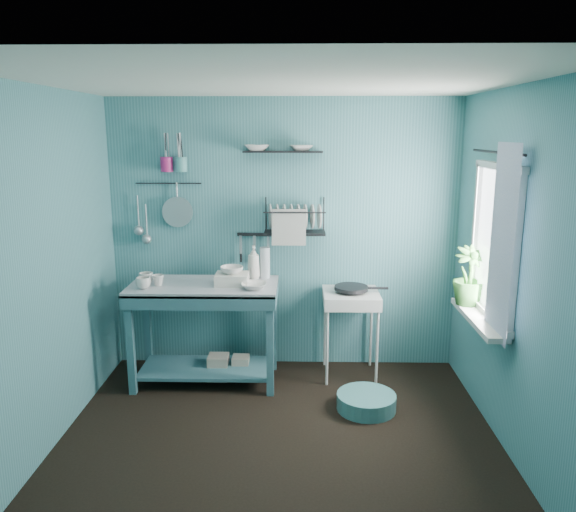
{
  "coord_description": "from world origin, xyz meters",
  "views": [
    {
      "loc": [
        0.15,
        -3.62,
        2.19
      ],
      "look_at": [
        0.05,
        0.85,
        1.2
      ],
      "focal_mm": 35.0,
      "sensor_mm": 36.0,
      "label": 1
    }
  ],
  "objects_px": {
    "work_counter": "(205,333)",
    "soap_bottle": "(254,262)",
    "wash_tub": "(232,279)",
    "hotplate_stand": "(350,334)",
    "frying_pan": "(351,288)",
    "utensil_cup_magenta": "(167,164)",
    "storage_tin_small": "(241,367)",
    "mug_right": "(146,278)",
    "dish_rack": "(295,216)",
    "water_bottle": "(265,263)",
    "mug_mid": "(158,280)",
    "floor_basin": "(366,402)",
    "colander": "(177,212)",
    "utensil_cup_teal": "(181,164)",
    "mug_left": "(143,283)",
    "potted_plant": "(469,276)",
    "storage_tin_large": "(218,367)"
  },
  "relations": [
    {
      "from": "storage_tin_small",
      "to": "hotplate_stand",
      "type": "bearing_deg",
      "value": 4.36
    },
    {
      "from": "hotplate_stand",
      "to": "colander",
      "type": "bearing_deg",
      "value": -178.95
    },
    {
      "from": "dish_rack",
      "to": "storage_tin_large",
      "type": "relative_size",
      "value": 2.5
    },
    {
      "from": "soap_bottle",
      "to": "wash_tub",
      "type": "bearing_deg",
      "value": -127.69
    },
    {
      "from": "utensil_cup_magenta",
      "to": "potted_plant",
      "type": "xyz_separation_m",
      "value": [
        2.55,
        -0.67,
        -0.84
      ]
    },
    {
      "from": "mug_right",
      "to": "wash_tub",
      "type": "relative_size",
      "value": 0.44
    },
    {
      "from": "potted_plant",
      "to": "mug_left",
      "type": "bearing_deg",
      "value": 176.86
    },
    {
      "from": "mug_mid",
      "to": "frying_pan",
      "type": "relative_size",
      "value": 0.33
    },
    {
      "from": "colander",
      "to": "mug_right",
      "type": "bearing_deg",
      "value": -118.16
    },
    {
      "from": "hotplate_stand",
      "to": "frying_pan",
      "type": "bearing_deg",
      "value": 0.0
    },
    {
      "from": "wash_tub",
      "to": "utensil_cup_teal",
      "type": "distance_m",
      "value": 1.14
    },
    {
      "from": "frying_pan",
      "to": "storage_tin_large",
      "type": "distance_m",
      "value": 1.4
    },
    {
      "from": "mug_left",
      "to": "water_bottle",
      "type": "relative_size",
      "value": 0.44
    },
    {
      "from": "soap_bottle",
      "to": "floor_basin",
      "type": "bearing_deg",
      "value": -36.54
    },
    {
      "from": "mug_right",
      "to": "utensil_cup_magenta",
      "type": "relative_size",
      "value": 0.95
    },
    {
      "from": "water_bottle",
      "to": "utensil_cup_magenta",
      "type": "bearing_deg",
      "value": 170.65
    },
    {
      "from": "mug_right",
      "to": "potted_plant",
      "type": "relative_size",
      "value": 0.26
    },
    {
      "from": "mug_right",
      "to": "dish_rack",
      "type": "bearing_deg",
      "value": 13.76
    },
    {
      "from": "colander",
      "to": "mug_mid",
      "type": "bearing_deg",
      "value": -101.36
    },
    {
      "from": "storage_tin_small",
      "to": "floor_basin",
      "type": "distance_m",
      "value": 1.23
    },
    {
      "from": "floor_basin",
      "to": "hotplate_stand",
      "type": "bearing_deg",
      "value": 96.99
    },
    {
      "from": "mug_left",
      "to": "utensil_cup_magenta",
      "type": "distance_m",
      "value": 1.1
    },
    {
      "from": "water_bottle",
      "to": "storage_tin_small",
      "type": "xyz_separation_m",
      "value": [
        -0.22,
        -0.14,
        -0.94
      ]
    },
    {
      "from": "mug_mid",
      "to": "colander",
      "type": "xyz_separation_m",
      "value": [
        0.09,
        0.45,
        0.53
      ]
    },
    {
      "from": "work_counter",
      "to": "hotplate_stand",
      "type": "height_order",
      "value": "work_counter"
    },
    {
      "from": "mug_mid",
      "to": "floor_basin",
      "type": "height_order",
      "value": "mug_mid"
    },
    {
      "from": "mug_right",
      "to": "soap_bottle",
      "type": "xyz_separation_m",
      "value": [
        0.92,
        0.2,
        0.1
      ]
    },
    {
      "from": "wash_tub",
      "to": "floor_basin",
      "type": "xyz_separation_m",
      "value": [
        1.12,
        -0.49,
        -0.89
      ]
    },
    {
      "from": "work_counter",
      "to": "utensil_cup_teal",
      "type": "xyz_separation_m",
      "value": [
        -0.23,
        0.36,
        1.46
      ]
    },
    {
      "from": "storage_tin_small",
      "to": "floor_basin",
      "type": "relative_size",
      "value": 0.42
    },
    {
      "from": "work_counter",
      "to": "utensil_cup_teal",
      "type": "height_order",
      "value": "utensil_cup_teal"
    },
    {
      "from": "storage_tin_small",
      "to": "soap_bottle",
      "type": "bearing_deg",
      "value": 45.0
    },
    {
      "from": "soap_bottle",
      "to": "potted_plant",
      "type": "xyz_separation_m",
      "value": [
        1.77,
        -0.51,
        0.01
      ]
    },
    {
      "from": "water_bottle",
      "to": "colander",
      "type": "relative_size",
      "value": 1.0
    },
    {
      "from": "floor_basin",
      "to": "wash_tub",
      "type": "bearing_deg",
      "value": 156.56
    },
    {
      "from": "water_bottle",
      "to": "hotplate_stand",
      "type": "bearing_deg",
      "value": -4.75
    },
    {
      "from": "hotplate_stand",
      "to": "dish_rack",
      "type": "distance_m",
      "value": 1.18
    },
    {
      "from": "mug_mid",
      "to": "potted_plant",
      "type": "distance_m",
      "value": 2.58
    },
    {
      "from": "frying_pan",
      "to": "mug_left",
      "type": "bearing_deg",
      "value": -169.91
    },
    {
      "from": "frying_pan",
      "to": "colander",
      "type": "height_order",
      "value": "colander"
    },
    {
      "from": "water_bottle",
      "to": "hotplate_stand",
      "type": "distance_m",
      "value": 1.01
    },
    {
      "from": "soap_bottle",
      "to": "storage_tin_small",
      "type": "relative_size",
      "value": 1.49
    },
    {
      "from": "hotplate_stand",
      "to": "utensil_cup_magenta",
      "type": "bearing_deg",
      "value": -177.56
    },
    {
      "from": "wash_tub",
      "to": "water_bottle",
      "type": "distance_m",
      "value": 0.37
    },
    {
      "from": "work_counter",
      "to": "soap_bottle",
      "type": "height_order",
      "value": "soap_bottle"
    },
    {
      "from": "utensil_cup_teal",
      "to": "storage_tin_large",
      "type": "height_order",
      "value": "utensil_cup_teal"
    },
    {
      "from": "utensil_cup_magenta",
      "to": "storage_tin_small",
      "type": "distance_m",
      "value": 1.95
    },
    {
      "from": "mug_right",
      "to": "potted_plant",
      "type": "xyz_separation_m",
      "value": [
        2.69,
        -0.31,
        0.11
      ]
    },
    {
      "from": "mug_mid",
      "to": "wash_tub",
      "type": "bearing_deg",
      "value": 3.63
    },
    {
      "from": "mug_left",
      "to": "wash_tub",
      "type": "relative_size",
      "value": 0.44
    }
  ]
}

